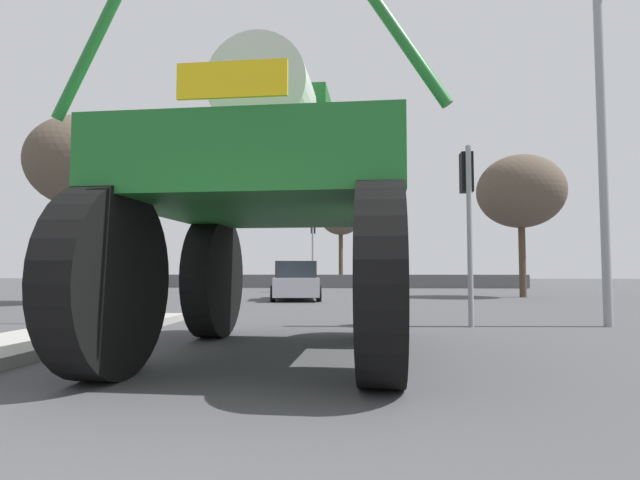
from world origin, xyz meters
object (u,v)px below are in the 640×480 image
at_px(streetlight_near_right, 605,82).
at_px(traffic_signal_near_right, 467,195).
at_px(traffic_signal_near_left, 84,187).
at_px(bare_tree_left, 83,163).
at_px(bare_tree_far_center, 341,219).
at_px(sedan_ahead, 296,282).
at_px(traffic_signal_far_left, 313,237).
at_px(bare_tree_right, 521,192).
at_px(streetlight_far_left, 199,214).
at_px(oversize_sprayer, 275,205).

bearing_deg(streetlight_near_right, traffic_signal_near_right, -178.20).
bearing_deg(traffic_signal_near_right, traffic_signal_near_left, -179.96).
xyz_separation_m(bare_tree_left, bare_tree_far_center, (8.39, 20.05, 0.04)).
height_order(sedan_ahead, streetlight_near_right, streetlight_near_right).
xyz_separation_m(traffic_signal_near_left, bare_tree_left, (-3.57, 6.31, 1.95)).
height_order(traffic_signal_far_left, bare_tree_left, bare_tree_left).
bearing_deg(sedan_ahead, bare_tree_left, 106.32).
bearing_deg(traffic_signal_near_left, bare_tree_right, 42.50).
relative_size(streetlight_far_left, bare_tree_left, 1.18).
distance_m(traffic_signal_near_right, streetlight_near_right, 3.75).
bearing_deg(traffic_signal_far_left, bare_tree_right, -26.25).
relative_size(traffic_signal_near_right, streetlight_far_left, 0.48).
distance_m(oversize_sprayer, traffic_signal_near_left, 6.35).
xyz_separation_m(traffic_signal_near_right, bare_tree_right, (4.88, 12.09, 1.90)).
height_order(traffic_signal_near_left, traffic_signal_near_right, traffic_signal_near_left).
height_order(bare_tree_right, bare_tree_far_center, bare_tree_far_center).
xyz_separation_m(sedan_ahead, streetlight_far_left, (-6.38, 7.60, 3.61)).
distance_m(traffic_signal_far_left, bare_tree_left, 12.88).
height_order(oversize_sprayer, traffic_signal_near_left, oversize_sprayer).
xyz_separation_m(bare_tree_left, bare_tree_right, (16.77, 5.79, -0.31)).
bearing_deg(bare_tree_far_center, traffic_signal_far_left, -97.19).
relative_size(traffic_signal_near_left, traffic_signal_far_left, 0.99).
bearing_deg(streetlight_far_left, traffic_signal_far_left, -1.99).
bearing_deg(streetlight_far_left, traffic_signal_near_left, -80.64).
bearing_deg(traffic_signal_near_left, traffic_signal_near_right, 0.04).
xyz_separation_m(streetlight_far_left, bare_tree_right, (16.01, -4.95, 0.30)).
bearing_deg(bare_tree_far_center, traffic_signal_near_left, -100.37).
bearing_deg(streetlight_near_right, streetlight_far_left, 129.62).
distance_m(sedan_ahead, streetlight_far_left, 10.56).
relative_size(traffic_signal_far_left, streetlight_near_right, 0.44).
relative_size(sedan_ahead, traffic_signal_far_left, 1.04).
relative_size(traffic_signal_near_right, bare_tree_far_center, 0.59).
distance_m(traffic_signal_near_left, bare_tree_right, 17.98).
relative_size(oversize_sprayer, bare_tree_far_center, 0.90).
height_order(streetlight_near_right, bare_tree_far_center, streetlight_near_right).
height_order(traffic_signal_far_left, streetlight_far_left, streetlight_far_left).
xyz_separation_m(traffic_signal_near_right, streetlight_near_right, (2.90, 0.09, 2.37)).
distance_m(sedan_ahead, traffic_signal_near_left, 10.34).
bearing_deg(traffic_signal_far_left, bare_tree_far_center, 82.81).
distance_m(bare_tree_left, bare_tree_far_center, 21.73).
height_order(traffic_signal_near_left, bare_tree_right, bare_tree_right).
height_order(oversize_sprayer, bare_tree_right, bare_tree_right).
bearing_deg(streetlight_far_left, sedan_ahead, -50.01).
relative_size(sedan_ahead, streetlight_near_right, 0.46).
height_order(traffic_signal_near_right, traffic_signal_far_left, traffic_signal_far_left).
relative_size(oversize_sprayer, streetlight_far_left, 0.73).
distance_m(sedan_ahead, streetlight_near_right, 12.84).
xyz_separation_m(traffic_signal_near_right, bare_tree_far_center, (-3.50, 26.35, 2.26)).
relative_size(bare_tree_right, bare_tree_far_center, 0.99).
bearing_deg(traffic_signal_near_left, sedan_ahead, 69.29).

